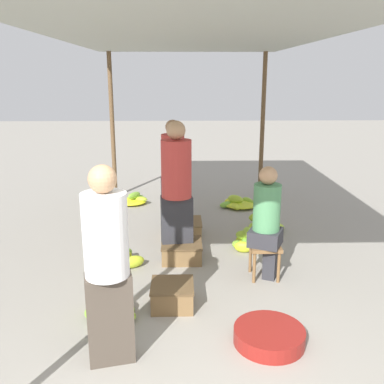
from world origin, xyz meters
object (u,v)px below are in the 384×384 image
vendor_seated (268,221)px  stool (265,251)px  banana_pile_right_2 (245,241)px  shopper_walking_mid (177,189)px  crate_mid (184,229)px  basin_black (269,336)px  banana_pile_right_1 (239,203)px  banana_pile_left_2 (132,200)px  shopper_walking_far (173,172)px  banana_pile_left_1 (122,259)px  crate_near (182,251)px  banana_pile_right_0 (265,224)px  banana_pile_left_0 (110,307)px  crate_far (172,295)px  vendor_foreground (107,264)px

vendor_seated → stool: bearing=-155.7°
banana_pile_right_2 → shopper_walking_mid: (-0.91, -0.28, 0.80)m
crate_mid → shopper_walking_mid: shopper_walking_mid is taller
basin_black → banana_pile_right_2: 2.11m
stool → banana_pile_right_1: 2.72m
basin_black → banana_pile_left_2: bearing=111.2°
stool → shopper_walking_far: 2.15m
banana_pile_right_1 → basin_black: bearing=-93.7°
banana_pile_right_2 → shopper_walking_far: bearing=135.8°
crate_mid → banana_pile_right_2: bearing=-29.3°
banana_pile_right_1 → banana_pile_right_2: size_ratio=1.63×
banana_pile_left_1 → banana_pile_right_1: size_ratio=0.69×
crate_near → vendor_seated: bearing=-28.1°
basin_black → banana_pile_right_2: bearing=87.2°
banana_pile_right_1 → crate_near: crate_near is taller
shopper_walking_mid → vendor_seated: bearing=-28.7°
banana_pile_left_2 → banana_pile_right_0: size_ratio=1.20×
banana_pile_right_0 → crate_near: banana_pile_right_0 is taller
crate_mid → shopper_walking_mid: size_ratio=0.29×
banana_pile_left_1 → banana_pile_right_0: banana_pile_left_1 is taller
banana_pile_left_2 → crate_near: bearing=-70.0°
shopper_walking_far → vendor_seated: bearing=-58.9°
basin_black → crate_mid: size_ratio=1.23×
vendor_seated → banana_pile_left_0: (-1.65, -0.78, -0.58)m
shopper_walking_mid → crate_far: bearing=-91.8°
banana_pile_left_2 → shopper_walking_far: 1.60m
stool → banana_pile_left_0: size_ratio=0.72×
vendor_foreground → crate_mid: vendor_foreground is taller
vendor_seated → banana_pile_right_0: 1.67m
vendor_foreground → shopper_walking_mid: bearing=75.7°
banana_pile_left_2 → shopper_walking_mid: bearing=-70.9°
stool → banana_pile_right_1: stool is taller
vendor_foreground → vendor_seated: (1.53, 1.45, -0.17)m
basin_black → crate_far: (-0.85, 0.64, 0.05)m
vendor_seated → crate_mid: 1.68m
stool → crate_mid: stool is taller
basin_black → crate_far: bearing=142.9°
vendor_seated → basin_black: vendor_seated is taller
vendor_foreground → banana_pile_left_1: size_ratio=3.09×
banana_pile_left_0 → crate_far: size_ratio=1.29×
basin_black → crate_near: crate_near is taller
vendor_seated → crate_mid: vendor_seated is taller
banana_pile_left_0 → banana_pile_right_2: banana_pile_right_2 is taller
banana_pile_right_0 → crate_mid: size_ratio=1.06×
vendor_foreground → banana_pile_left_0: bearing=100.7°
vendor_seated → banana_pile_right_2: (-0.10, 0.84, -0.57)m
vendor_foreground → banana_pile_right_2: 2.79m
crate_far → shopper_walking_far: bearing=90.6°
crate_far → shopper_walking_far: 2.52m
crate_near → crate_mid: (0.04, 0.79, 0.01)m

